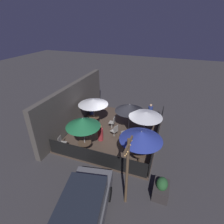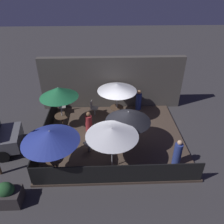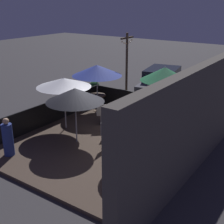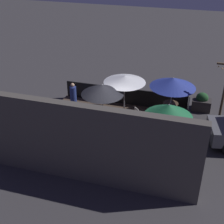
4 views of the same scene
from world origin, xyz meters
TOP-DOWN VIEW (x-y plane):
  - ground_plane at (0.00, 0.00)m, footprint 60.00×60.00m
  - patio_deck at (0.00, 0.00)m, footprint 7.08×6.12m
  - building_wall at (0.00, 3.29)m, footprint 8.68×0.36m
  - fence_front at (0.00, -3.01)m, footprint 6.88×0.05m
  - fence_side_left at (-3.49, 0.00)m, footprint 0.05×5.92m
  - patio_umbrella_0 at (-2.60, -2.32)m, footprint 2.29×2.29m
  - patio_umbrella_1 at (-2.80, 0.96)m, footprint 1.98×1.98m
  - patio_umbrella_2 at (0.23, 1.78)m, footprint 2.19×2.19m
  - patio_umbrella_3 at (0.58, -0.86)m, footprint 2.08×2.08m
  - patio_umbrella_4 at (-0.20, -2.12)m, footprint 2.16×2.16m
  - dining_table_0 at (-2.60, -2.32)m, footprint 0.78×0.78m
  - dining_table_1 at (-2.80, 0.96)m, footprint 0.80×0.80m
  - dining_table_2 at (0.23, 1.78)m, footprint 0.77×0.77m
  - patio_chair_0 at (-1.20, -1.05)m, footprint 0.57×0.57m
  - patio_chair_1 at (-3.05, 2.44)m, footprint 0.46×0.46m
  - patio_chair_2 at (0.29, 0.30)m, footprint 0.42×0.42m
  - patio_chair_3 at (-1.15, 2.11)m, footprint 0.48×0.48m
  - patio_chair_4 at (-0.65, -0.19)m, footprint 0.53×0.53m
  - patron_0 at (-1.35, 0.58)m, footprint 0.38×0.38m
  - patron_1 at (1.63, 2.71)m, footprint 0.38×0.38m
  - patron_2 at (2.67, -2.06)m, footprint 0.42×0.42m
  - planter_box at (-4.14, -3.71)m, footprint 1.00×0.70m

SIDE VIEW (x-z plane):
  - ground_plane at x=0.00m, z-range 0.00..0.00m
  - patio_deck at x=0.00m, z-range 0.00..0.12m
  - planter_box at x=-4.14m, z-range -0.07..0.96m
  - fence_front at x=0.00m, z-range 0.12..1.07m
  - fence_side_left at x=-3.49m, z-range 0.12..1.07m
  - patio_chair_4 at x=-0.65m, z-range 0.16..1.07m
  - patio_chair_1 at x=-3.05m, z-range 0.16..1.09m
  - patio_chair_3 at x=-1.15m, z-range 0.17..1.11m
  - patio_chair_2 at x=0.29m, z-range 0.17..1.13m
  - patio_chair_0 at x=-1.20m, z-range 0.17..1.13m
  - patron_0 at x=-1.35m, z-range 0.06..1.24m
  - dining_table_2 at x=0.23m, z-range 0.32..1.03m
  - dining_table_1 at x=-2.80m, z-range 0.33..1.08m
  - patron_2 at x=2.67m, z-range 0.06..1.38m
  - patron_1 at x=1.63m, z-range 0.07..1.39m
  - dining_table_0 at x=-2.60m, z-range 0.34..1.12m
  - building_wall at x=0.00m, z-range 0.00..3.32m
  - patio_umbrella_3 at x=0.58m, z-range 0.90..2.95m
  - patio_umbrella_4 at x=-0.20m, z-range 0.98..3.07m
  - patio_umbrella_0 at x=-2.60m, z-range 0.96..3.15m
  - patio_umbrella_2 at x=0.23m, z-range 1.01..3.21m
  - patio_umbrella_1 at x=-2.80m, z-range 1.07..3.50m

